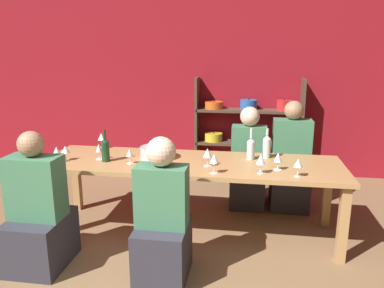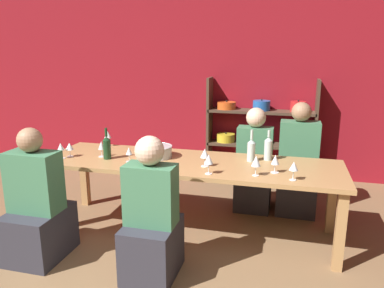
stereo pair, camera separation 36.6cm
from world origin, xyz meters
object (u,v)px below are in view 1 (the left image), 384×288
Objects in this scene: person_far_b at (248,169)px; wine_glass_red_a at (101,137)px; person_far_a at (290,169)px; wine_glass_red_d at (129,153)px; wine_bottle_amber at (105,149)px; wine_glass_red_c at (207,153)px; wine_glass_white_b at (261,160)px; wine_glass_empty_b at (57,151)px; wine_bottle_dark at (267,146)px; wine_glass_white_a at (214,159)px; wine_glass_empty_c at (298,163)px; wine_bottle_green at (251,148)px; wine_glass_empty_a at (278,158)px; wine_glass_red_b at (99,149)px; person_near_b at (39,219)px; dining_table at (190,169)px; wine_glass_white_c at (65,150)px; shelf_unit at (247,136)px; mixing_bowl at (156,152)px; person_near_a at (163,227)px.

wine_glass_red_a is at bearing 15.20° from person_far_b.
person_far_a reaches higher than wine_glass_red_a.
wine_glass_red_d is (0.48, -0.51, -0.02)m from wine_glass_red_a.
wine_glass_red_c is (0.99, 0.00, 0.00)m from wine_bottle_amber.
wine_bottle_amber is 2.15× the size of wine_glass_red_d.
wine_glass_empty_b is (-1.91, 0.04, -0.01)m from wine_glass_white_b.
wine_glass_red_a is at bearing 12.51° from person_far_a.
wine_bottle_dark reaches higher than wine_glass_white_a.
wine_glass_red_d is at bearing -162.55° from wine_bottle_dark.
wine_glass_empty_c is 1.09× the size of wine_glass_red_d.
wine_bottle_amber reaches higher than wine_bottle_green.
wine_glass_empty_a is 1.37m from wine_glass_red_d.
wine_glass_white_a reaches higher than wine_glass_red_b.
wine_bottle_dark is at bearing 108.02° from person_far_b.
wine_glass_red_d is 0.96m from person_near_b.
wine_glass_empty_a is (1.85, -0.49, -0.01)m from wine_glass_red_a.
person_near_b is (-0.11, -1.14, -0.44)m from wine_glass_red_a.
wine_glass_red_a is at bearing 162.00° from wine_glass_empty_c.
wine_glass_white_c is at bearing -173.30° from dining_table.
wine_bottle_amber is 0.87m from person_near_b.
wine_glass_white_b is at bearing 173.48° from wine_glass_empty_c.
wine_glass_red_d is at bearing 174.97° from wine_glass_white_b.
wine_glass_red_a reaches higher than wine_glass_red_d.
shelf_unit is 2.17m from wine_glass_red_a.
wine_bottle_green is (0.57, 0.17, 0.19)m from dining_table.
wine_glass_red_a reaches higher than wine_glass_empty_c.
person_near_a is (0.26, -0.86, -0.37)m from mixing_bowl.
wine_glass_empty_c is at bearing -66.33° from wine_bottle_dark.
wine_glass_red_d is at bearing -179.29° from wine_glass_empty_a.
wine_glass_white_b is 1.93m from person_near_b.
person_near_a is (-0.82, -1.04, -0.43)m from wine_bottle_dark.
person_near_b reaches higher than wine_glass_white_c.
wine_glass_empty_b is (-0.90, -0.28, 0.05)m from mixing_bowl.
dining_table is 0.74m from wine_glass_white_b.
wine_glass_red_a is 1.55m from person_near_a.
wine_glass_empty_b is 0.09m from wine_glass_white_c.
person_near_b is (-1.72, -0.95, -0.43)m from wine_bottle_green.
wine_glass_white_b is 1.02m from person_near_a.
person_far_b is (0.65, 1.58, 0.00)m from person_near_a.
person_far_b reaches higher than wine_glass_red_b.
dining_table is 0.83m from person_near_a.
shelf_unit is 2.18m from wine_glass_white_a.
person_near_a reaches higher than wine_bottle_green.
person_far_b is (0.29, 1.10, -0.43)m from wine_glass_white_a.
dining_table is at bearing 8.11° from wine_bottle_amber.
person_far_a is (0.46, 0.65, -0.40)m from wine_bottle_green.
wine_bottle_amber is at bearing 62.98° from person_near_b.
person_near_b is (-2.12, -0.49, -0.43)m from wine_glass_empty_c.
wine_bottle_amber is 1.91× the size of wine_glass_empty_a.
mixing_bowl is (-0.88, -1.76, 0.21)m from shelf_unit.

